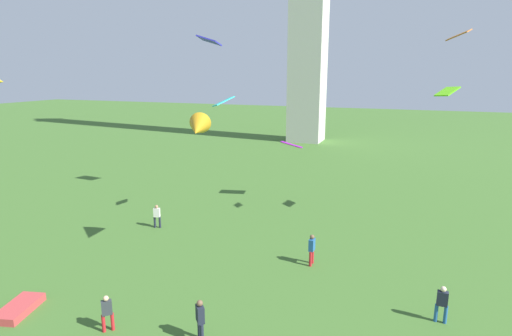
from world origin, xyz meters
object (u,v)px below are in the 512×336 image
at_px(person_1, 442,302).
at_px(kite_flying_1, 447,91).
at_px(person_3, 107,311).
at_px(kite_flying_5, 291,145).
at_px(kite_bundle_1, 19,308).
at_px(kite_flying_4, 209,40).
at_px(person_4, 312,248).
at_px(kite_flying_0, 224,101).
at_px(person_2, 200,318).
at_px(kite_flying_3, 198,128).
at_px(person_0, 157,215).
at_px(kite_flying_2, 459,35).

xyz_separation_m(person_1, kite_flying_1, (0.18, 11.91, 8.15)).
xyz_separation_m(person_3, kite_flying_5, (2.08, 19.38, 3.78)).
distance_m(kite_flying_1, kite_bundle_1, 26.35).
bearing_deg(kite_flying_5, person_1, 106.88).
bearing_deg(kite_flying_4, kite_bundle_1, 91.67).
bearing_deg(kite_flying_4, person_4, 143.07).
bearing_deg(person_4, kite_flying_0, 62.30).
bearing_deg(person_2, kite_flying_3, -13.71).
bearing_deg(kite_flying_4, person_3, 106.40).
bearing_deg(person_4, kite_bundle_1, 132.59).
distance_m(person_0, person_3, 11.48).
distance_m(person_2, kite_flying_0, 15.01).
xyz_separation_m(person_4, kite_flying_4, (-10.40, 8.85, 11.64)).
distance_m(person_2, kite_flying_2, 20.38).
bearing_deg(kite_flying_3, person_0, 127.60).
relative_size(kite_flying_1, kite_flying_2, 1.25).
bearing_deg(person_4, kite_flying_2, -43.40).
distance_m(kite_flying_2, kite_flying_3, 15.56).
distance_m(kite_flying_3, kite_flying_4, 12.65).
xyz_separation_m(person_1, kite_flying_4, (-16.71, 12.16, 11.70)).
xyz_separation_m(kite_flying_2, kite_flying_4, (-17.02, 2.57, 0.31)).
bearing_deg(person_3, person_2, 147.40).
xyz_separation_m(person_3, kite_flying_4, (-4.04, 17.58, 11.74)).
distance_m(kite_flying_0, kite_flying_2, 14.43).
relative_size(kite_flying_0, kite_flying_1, 0.96).
bearing_deg(person_1, kite_bundle_1, 19.96).
height_order(kite_flying_4, kite_bundle_1, kite_flying_4).
bearing_deg(person_0, person_1, 147.76).
bearing_deg(kite_bundle_1, kite_flying_4, 88.22).
bearing_deg(kite_flying_5, kite_bundle_1, 50.97).
bearing_deg(person_4, person_2, 165.51).
distance_m(kite_flying_1, kite_flying_5, 11.82).
distance_m(kite_flying_2, kite_flying_4, 17.22).
distance_m(person_3, kite_flying_4, 21.53).
height_order(person_1, kite_flying_1, kite_flying_1).
bearing_deg(person_1, kite_flying_0, -27.72).
xyz_separation_m(person_2, kite_flying_5, (-1.75, 18.63, 3.67)).
height_order(person_4, kite_flying_3, kite_flying_3).
bearing_deg(kite_flying_3, person_1, -26.25).
height_order(person_3, kite_flying_3, kite_flying_3).
bearing_deg(person_2, kite_flying_5, -35.97).
distance_m(person_3, kite_flying_3, 9.62).
bearing_deg(person_2, kite_flying_2, -74.01).
bearing_deg(person_4, person_3, 147.05).
relative_size(person_0, person_2, 0.90).
relative_size(person_3, kite_flying_4, 0.92).
height_order(person_1, person_2, person_2).
distance_m(person_1, kite_flying_5, 17.92).
bearing_deg(person_0, kite_flying_2, 178.42).
xyz_separation_m(kite_flying_5, kite_bundle_1, (-6.68, -19.68, -4.50)).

